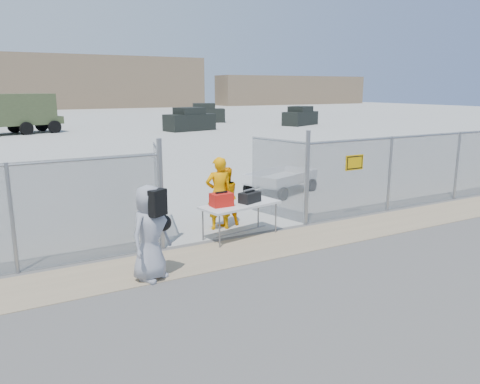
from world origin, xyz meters
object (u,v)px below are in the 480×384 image
folding_table (240,220)px  visitor (150,233)px  security_worker_right (225,197)px  security_worker_left (219,194)px  utility_trailer (281,181)px

folding_table → visitor: size_ratio=1.08×
security_worker_right → visitor: bearing=44.7°
security_worker_left → security_worker_right: (0.29, 0.22, -0.16)m
security_worker_left → security_worker_right: bearing=-130.1°
security_worker_left → utility_trailer: security_worker_left is taller
folding_table → security_worker_right: (0.13, 1.05, 0.36)m
utility_trailer → security_worker_right: bearing=-164.9°
security_worker_right → utility_trailer: 4.35m
visitor → utility_trailer: bearing=9.8°
visitor → utility_trailer: visitor is taller
security_worker_left → folding_table: bearing=113.8°
security_worker_right → visitor: (-2.85, -2.49, 0.13)m
folding_table → visitor: (-2.72, -1.44, 0.50)m
folding_table → security_worker_right: security_worker_right is taller
security_worker_left → utility_trailer: size_ratio=0.57×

